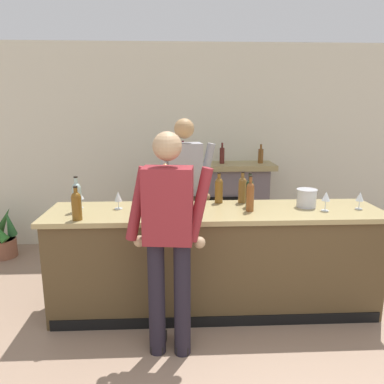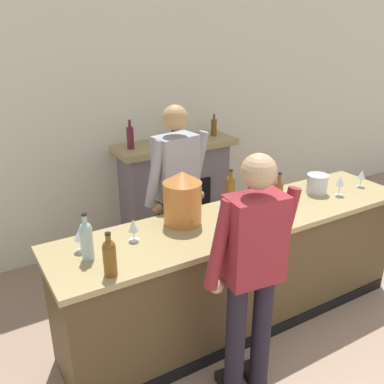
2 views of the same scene
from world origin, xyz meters
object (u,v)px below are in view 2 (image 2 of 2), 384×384
object	(u,v)px
wine_glass_mid_counter	(340,182)
wine_glass_back_row	(362,175)
wine_bottle_chardonnay_pale	(87,239)
wine_bottle_merlot_tall	(278,194)
copper_dispenser	(182,197)
wine_bottle_port_short	(230,188)
person_bartender	(177,197)
wine_bottle_cabernet_heavy	(268,188)
wine_bottle_rose_blush	(110,256)
fireplace_stone	(175,190)
wine_glass_front_left	(133,226)
ice_bucket_steel	(317,184)
person_customer	(252,274)
wine_bottle_riesling_slim	(253,183)
wine_glass_front_right	(79,235)

from	to	relation	value
wine_glass_mid_counter	wine_glass_back_row	bearing A→B (deg)	7.67
wine_bottle_chardonnay_pale	wine_bottle_merlot_tall	xyz separation A→B (m)	(1.56, -0.05, -0.00)
copper_dispenser	wine_bottle_merlot_tall	world-z (taller)	copper_dispenser
wine_bottle_chardonnay_pale	wine_bottle_port_short	xyz separation A→B (m)	(1.31, 0.26, -0.01)
copper_dispenser	wine_glass_mid_counter	distance (m)	1.48
person_bartender	wine_bottle_cabernet_heavy	size ratio (longest dim) A/B	5.51
wine_bottle_rose_blush	wine_bottle_chardonnay_pale	bearing A→B (deg)	103.20
fireplace_stone	wine_bottle_rose_blush	distance (m)	2.43
wine_bottle_rose_blush	copper_dispenser	bearing A→B (deg)	29.03
wine_bottle_rose_blush	wine_glass_back_row	bearing A→B (deg)	4.93
wine_bottle_chardonnay_pale	wine_glass_front_left	xyz separation A→B (m)	(0.36, 0.08, -0.03)
wine_bottle_rose_blush	ice_bucket_steel	bearing A→B (deg)	8.71
ice_bucket_steel	wine_glass_front_left	world-z (taller)	ice_bucket_steel
wine_bottle_rose_blush	wine_bottle_cabernet_heavy	distance (m)	1.57
person_customer	wine_bottle_merlot_tall	distance (m)	0.96
ice_bucket_steel	wine_bottle_riesling_slim	size ratio (longest dim) A/B	0.61
fireplace_stone	wine_bottle_rose_blush	world-z (taller)	fireplace_stone
wine_bottle_merlot_tall	wine_bottle_cabernet_heavy	xyz separation A→B (m)	(0.03, 0.15, -0.00)
ice_bucket_steel	wine_bottle_port_short	world-z (taller)	wine_bottle_port_short
ice_bucket_steel	copper_dispenser	bearing A→B (deg)	176.07
ice_bucket_steel	wine_glass_front_right	bearing A→B (deg)	178.29
person_customer	ice_bucket_steel	xyz separation A→B (m)	(1.29, 0.72, 0.11)
copper_dispenser	wine_glass_front_left	xyz separation A→B (m)	(-0.44, -0.08, -0.10)
wine_bottle_port_short	wine_glass_back_row	xyz separation A→B (m)	(1.27, -0.30, -0.02)
wine_bottle_chardonnay_pale	wine_bottle_rose_blush	bearing A→B (deg)	-76.80
wine_glass_front_right	wine_bottle_merlot_tall	bearing A→B (deg)	-6.54
wine_bottle_chardonnay_pale	person_bartender	bearing A→B (deg)	31.33
person_customer	person_bartender	world-z (taller)	person_bartender
wine_bottle_riesling_slim	wine_glass_back_row	world-z (taller)	wine_bottle_riesling_slim
fireplace_stone	copper_dispenser	world-z (taller)	fireplace_stone
wine_bottle_riesling_slim	person_bartender	bearing A→B (deg)	148.59
wine_bottle_riesling_slim	wine_bottle_cabernet_heavy	size ratio (longest dim) A/B	0.95
wine_glass_back_row	person_customer	bearing A→B (deg)	-160.45
copper_dispenser	wine_glass_front_left	world-z (taller)	copper_dispenser
ice_bucket_steel	wine_glass_front_right	distance (m)	2.14
person_customer	wine_bottle_riesling_slim	bearing A→B (deg)	51.98
wine_bottle_chardonnay_pale	wine_bottle_cabernet_heavy	bearing A→B (deg)	3.61
wine_glass_mid_counter	wine_bottle_rose_blush	bearing A→B (deg)	-175.50
wine_bottle_port_short	wine_bottle_chardonnay_pale	bearing A→B (deg)	-168.71
copper_dispenser	wine_glass_front_right	distance (m)	0.81
ice_bucket_steel	wine_bottle_merlot_tall	distance (m)	0.58
person_customer	wine_glass_back_row	size ratio (longest dim) A/B	10.73
wine_bottle_cabernet_heavy	wine_glass_front_left	world-z (taller)	wine_bottle_cabernet_heavy
fireplace_stone	ice_bucket_steel	distance (m)	1.74
fireplace_stone	wine_glass_back_row	size ratio (longest dim) A/B	9.10
fireplace_stone	wine_bottle_merlot_tall	xyz separation A→B (m)	(0.04, -1.67, 0.54)
person_bartender	wine_glass_mid_counter	bearing A→B (deg)	-28.28
wine_bottle_rose_blush	wine_glass_front_right	distance (m)	0.39
wine_bottle_riesling_slim	wine_bottle_cabernet_heavy	bearing A→B (deg)	-75.69
wine_glass_front_left	wine_bottle_port_short	bearing A→B (deg)	10.89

